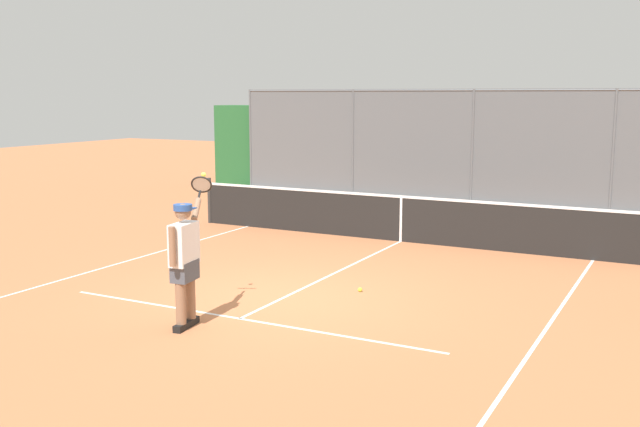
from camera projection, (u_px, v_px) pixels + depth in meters
ground_plane at (282, 298)px, 10.88m from camera, size 60.00×60.00×0.00m
court_line_markings at (233, 322)px, 9.74m from camera, size 7.58×10.85×0.01m
fence_backdrop at (478, 157)px, 19.88m from camera, size 16.91×1.37×3.15m
tennis_net at (401, 218)px, 15.02m from camera, size 9.74×0.09×1.07m
tennis_player at (185, 256)px, 9.39m from camera, size 0.61×1.33×1.92m
tennis_ball_by_sideline at (360, 290)px, 11.25m from camera, size 0.07×0.07×0.07m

